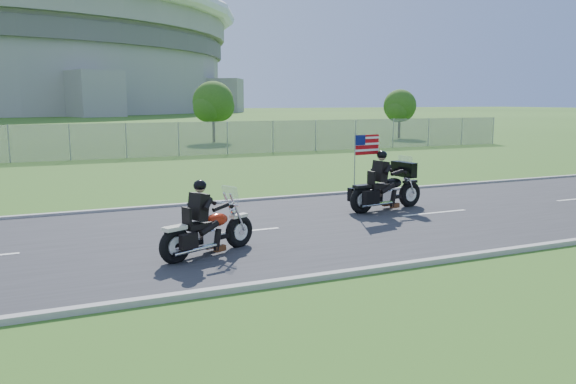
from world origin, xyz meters
name	(u,v)px	position (x,y,z in m)	size (l,w,h in m)	color
ground	(310,226)	(0.00, 0.00, 0.00)	(420.00, 420.00, 0.00)	#2C4F18
road	(310,226)	(0.00, 0.00, 0.02)	(120.00, 8.00, 0.04)	#28282B
curb_north	(257,200)	(0.00, 4.05, 0.05)	(120.00, 0.18, 0.12)	#9E9B93
curb_south	(399,266)	(0.00, -4.05, 0.05)	(120.00, 0.18, 0.12)	#9E9B93
fence	(70,142)	(-5.00, 20.00, 1.00)	(60.00, 0.03, 2.00)	gray
tree_fence_near	(214,104)	(6.04, 30.04, 2.97)	(3.52, 3.28, 4.75)	#382316
tree_fence_far	(400,108)	(22.04, 28.03, 2.64)	(3.08, 2.87, 4.20)	#382316
motorcycle_lead	(207,232)	(-3.23, -1.70, 0.53)	(2.34, 1.25, 1.67)	black
motorcycle_follow	(386,190)	(2.99, 1.00, 0.62)	(2.72, 1.04, 2.27)	black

